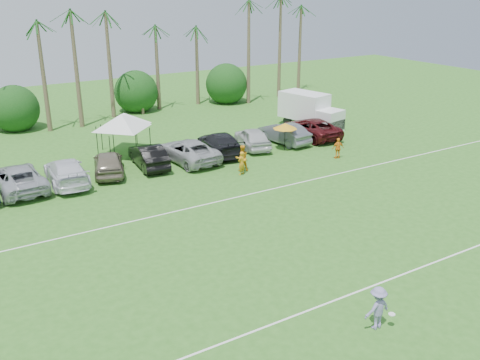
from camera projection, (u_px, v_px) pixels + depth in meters
ground at (365, 327)px, 20.84m from camera, size 120.00×120.00×0.00m
field_lines at (254, 245)px, 27.24m from camera, size 80.00×12.10×0.01m
palm_tree_4 at (30, 44)px, 46.65m from camera, size 2.40×2.40×8.90m
palm_tree_5 at (75, 32)px, 48.30m from camera, size 2.40×2.40×9.90m
palm_tree_6 at (117, 20)px, 49.96m from camera, size 2.40×2.40×10.90m
palm_tree_7 at (156, 10)px, 51.62m from camera, size 2.40×2.40×11.90m
palm_tree_8 at (203, 35)px, 54.96m from camera, size 2.40×2.40×8.90m
palm_tree_9 at (244, 24)px, 57.10m from camera, size 2.40×2.40×9.90m
palm_tree_10 at (282, 14)px, 59.24m from camera, size 2.40×2.40×10.90m
palm_tree_11 at (311, 5)px, 60.90m from camera, size 2.40×2.40×11.90m
bush_tree_1 at (13, 109)px, 48.46m from camera, size 4.00×4.00×4.00m
bush_tree_2 at (138, 95)px, 54.33m from camera, size 4.00×4.00×4.00m
bush_tree_3 at (224, 85)px, 59.21m from camera, size 4.00×4.00×4.00m
sideline_player_a at (241, 163)px, 36.95m from camera, size 0.72×0.60×1.68m
sideline_player_b at (242, 158)px, 37.63m from camera, size 1.09×0.96×1.90m
sideline_player_c at (338, 148)px, 40.37m from camera, size 1.01×0.62×1.60m
box_truck at (310, 110)px, 48.64m from camera, size 3.56×6.41×3.12m
canopy_tent_left at (121, 114)px, 39.96m from camera, size 4.79×4.79×3.88m
canopy_tent_right at (124, 113)px, 41.17m from camera, size 4.49×4.49×3.64m
market_umbrella at (285, 126)px, 42.08m from camera, size 1.95×1.95×2.17m
frisbee_player at (378, 308)px, 20.48m from camera, size 1.23×0.75×1.79m
parked_car_2 at (18, 178)px, 34.15m from camera, size 3.04×6.12×1.67m
parked_car_3 at (66, 172)px, 35.32m from camera, size 2.75×5.91×1.67m
parked_car_4 at (108, 163)px, 37.04m from camera, size 3.29×5.26×1.67m
parked_car_5 at (149, 156)px, 38.50m from camera, size 2.26×5.21×1.67m
parked_car_6 at (188, 151)px, 39.67m from camera, size 3.19×6.19×1.67m
parked_car_7 at (220, 143)px, 41.49m from camera, size 3.27×6.06×1.67m
parked_car_8 at (252, 138)px, 42.93m from camera, size 3.13×5.24×1.67m
parked_car_9 at (284, 133)px, 44.23m from camera, size 2.27×5.22×1.67m
parked_car_10 at (311, 128)px, 45.79m from camera, size 2.85×6.04×1.67m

